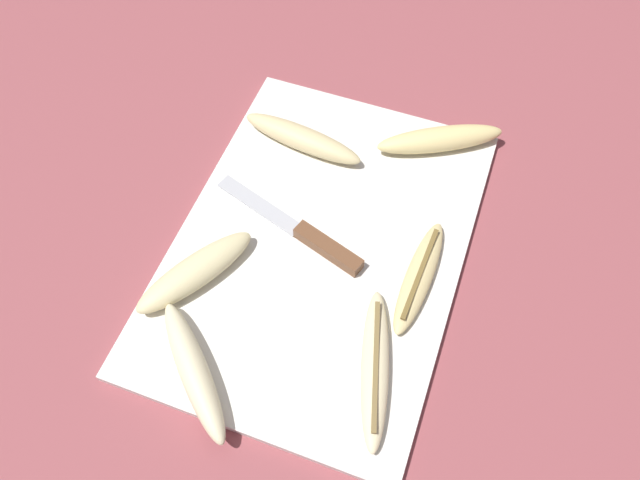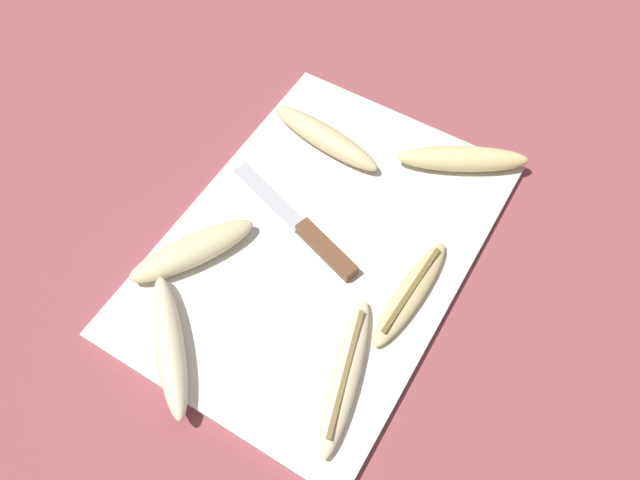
% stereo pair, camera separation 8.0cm
% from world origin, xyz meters
% --- Properties ---
extents(ground_plane, '(4.00, 4.00, 0.00)m').
position_xyz_m(ground_plane, '(0.00, 0.00, 0.00)').
color(ground_plane, '#93474C').
extents(cutting_board, '(0.51, 0.36, 0.01)m').
position_xyz_m(cutting_board, '(0.00, 0.00, 0.01)').
color(cutting_board, white).
rests_on(cutting_board, ground_plane).
extents(knife, '(0.09, 0.23, 0.02)m').
position_xyz_m(knife, '(-0.00, 0.01, 0.02)').
color(knife, brown).
rests_on(knife, cutting_board).
extents(banana_ripe_center, '(0.06, 0.19, 0.03)m').
position_xyz_m(banana_ripe_center, '(0.15, 0.08, 0.03)').
color(banana_ripe_center, beige).
rests_on(banana_ripe_center, cutting_board).
extents(banana_golden_short, '(0.12, 0.18, 0.03)m').
position_xyz_m(banana_golden_short, '(0.21, -0.10, 0.03)').
color(banana_golden_short, '#EDD689').
rests_on(banana_golden_short, cutting_board).
extents(banana_cream_curved, '(0.20, 0.08, 0.02)m').
position_xyz_m(banana_cream_curved, '(-0.14, -0.12, 0.02)').
color(banana_cream_curved, beige).
rests_on(banana_cream_curved, cutting_board).
extents(banana_spotted_left, '(0.17, 0.04, 0.02)m').
position_xyz_m(banana_spotted_left, '(-0.01, -0.13, 0.02)').
color(banana_spotted_left, '#DBC684').
rests_on(banana_spotted_left, cutting_board).
extents(banana_soft_right, '(0.17, 0.12, 0.03)m').
position_xyz_m(banana_soft_right, '(-0.10, 0.13, 0.03)').
color(banana_soft_right, beige).
rests_on(banana_soft_right, cutting_board).
extents(banana_pale_long, '(0.15, 0.15, 0.03)m').
position_xyz_m(banana_pale_long, '(-0.22, 0.07, 0.03)').
color(banana_pale_long, beige).
rests_on(banana_pale_long, cutting_board).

